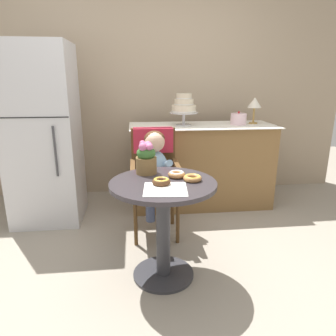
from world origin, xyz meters
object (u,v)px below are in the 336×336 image
at_px(donut_mid, 192,178).
at_px(donut_front, 177,174).
at_px(seated_child, 155,165).
at_px(donut_side, 161,181).
at_px(round_layer_cake, 238,119).
at_px(wicker_chair, 154,164).
at_px(cafe_table, 163,211).
at_px(flower_vase, 146,158).
at_px(table_lamp, 255,104).
at_px(tiered_cake_stand, 184,106).
at_px(refrigerator, 43,136).

bearing_deg(donut_mid, donut_front, 139.18).
xyz_separation_m(seated_child, donut_side, (-0.00, -0.63, 0.07)).
bearing_deg(donut_front, round_layer_cake, 55.29).
bearing_deg(wicker_chair, donut_mid, -67.41).
bearing_deg(wicker_chair, cafe_table, -82.70).
xyz_separation_m(flower_vase, table_lamp, (1.23, 1.14, 0.28)).
height_order(donut_side, tiered_cake_stand, tiered_cake_stand).
bearing_deg(table_lamp, refrigerator, -173.63).
bearing_deg(wicker_chair, seated_child, -83.71).
distance_m(wicker_chair, seated_child, 0.16).
bearing_deg(wicker_chair, donut_side, -83.98).
distance_m(donut_side, flower_vase, 0.29).
relative_size(seated_child, tiered_cake_stand, 2.19).
bearing_deg(tiered_cake_stand, donut_mid, -96.35).
xyz_separation_m(donut_mid, donut_side, (-0.22, -0.06, 0.00)).
relative_size(donut_front, donut_side, 1.00).
xyz_separation_m(donut_front, tiered_cake_stand, (0.24, 1.21, 0.36)).
xyz_separation_m(wicker_chair, table_lamp, (1.14, 0.62, 0.48)).
relative_size(donut_front, table_lamp, 0.42).
bearing_deg(refrigerator, tiered_cake_stand, 8.17).
distance_m(donut_front, donut_mid, 0.13).
bearing_deg(donut_mid, tiered_cake_stand, 83.65).
bearing_deg(donut_front, donut_side, -129.35).
distance_m(cafe_table, seated_child, 0.60).
bearing_deg(refrigerator, donut_side, -48.31).
distance_m(donut_side, refrigerator, 1.56).
height_order(flower_vase, refrigerator, refrigerator).
bearing_deg(round_layer_cake, refrigerator, -174.36).
bearing_deg(cafe_table, table_lamp, 49.98).
bearing_deg(cafe_table, round_layer_cake, 54.00).
xyz_separation_m(donut_side, round_layer_cake, (0.96, 1.36, 0.22)).
bearing_deg(tiered_cake_stand, refrigerator, -171.83).
distance_m(round_layer_cake, refrigerator, 2.00).
bearing_deg(donut_mid, flower_vase, 146.57).
height_order(donut_side, round_layer_cake, round_layer_cake).
bearing_deg(cafe_table, donut_side, -105.34).
xyz_separation_m(donut_front, donut_side, (-0.12, -0.15, 0.00)).
bearing_deg(donut_front, table_lamp, 50.83).
height_order(tiered_cake_stand, refrigerator, refrigerator).
xyz_separation_m(cafe_table, donut_side, (-0.02, -0.06, 0.24)).
bearing_deg(flower_vase, seated_child, 76.59).
height_order(cafe_table, seated_child, seated_child).
height_order(donut_side, refrigerator, refrigerator).
bearing_deg(donut_side, donut_mid, 16.33).
bearing_deg(donut_mid, cafe_table, -179.20).
height_order(seated_child, tiered_cake_stand, tiered_cake_stand).
distance_m(cafe_table, donut_front, 0.27).
relative_size(cafe_table, wicker_chair, 0.75).
relative_size(tiered_cake_stand, refrigerator, 0.19).
relative_size(donut_mid, refrigerator, 0.07).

